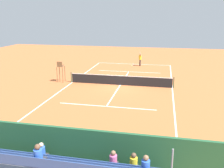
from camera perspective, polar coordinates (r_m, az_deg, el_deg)
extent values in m
plane|color=#BC6033|center=(24.42, 1.92, -0.23)|extent=(60.00, 60.00, 0.00)
cube|color=white|center=(35.02, 5.05, 4.60)|extent=(10.00, 0.10, 0.01)
cube|color=white|center=(14.42, -5.84, -12.01)|extent=(10.00, 0.10, 0.01)
cube|color=white|center=(24.10, 13.71, -0.89)|extent=(0.10, 22.00, 0.01)
cube|color=white|center=(25.71, -9.12, 0.40)|extent=(0.10, 22.00, 0.01)
cube|color=white|center=(30.21, 3.91, 2.85)|extent=(7.50, 0.10, 0.01)
cube|color=white|center=(18.78, -1.29, -5.18)|extent=(7.50, 0.10, 0.01)
cube|color=white|center=(24.42, 1.92, -0.23)|extent=(0.10, 12.10, 0.01)
cube|color=white|center=(35.02, 5.05, 4.60)|extent=(0.10, 0.30, 0.01)
cube|color=black|center=(24.30, 1.93, 0.80)|extent=(10.00, 0.02, 0.91)
cube|color=white|center=(24.18, 1.94, 1.91)|extent=(10.00, 0.04, 0.06)
cylinder|color=#2D5133|center=(23.97, 14.03, 0.32)|extent=(0.10, 0.10, 1.07)
cylinder|color=#2D5133|center=(25.62, -9.38, 1.56)|extent=(0.10, 0.10, 1.07)
cube|color=#235633|center=(11.48, -10.61, -14.29)|extent=(18.00, 0.16, 2.00)
cube|color=gray|center=(11.62, -11.10, -18.43)|extent=(9.00, 0.10, 0.45)
cube|color=gray|center=(11.64, -11.04, -18.35)|extent=(9.00, 0.04, 0.45)
cube|color=#335193|center=(10.95, -12.21, -17.05)|extent=(8.60, 0.36, 0.04)
cube|color=#335193|center=(10.70, -12.68, -16.63)|extent=(8.60, 0.03, 0.36)
cube|color=#335193|center=(10.10, -14.26, -17.20)|extent=(8.60, 0.36, 0.04)
cube|color=#335193|center=(9.86, -14.81, -16.75)|extent=(8.60, 0.03, 0.36)
cube|color=#335193|center=(9.27, -16.69, -17.35)|extent=(8.60, 0.36, 0.04)
cube|color=#335193|center=(9.04, -17.35, -16.85)|extent=(8.60, 0.03, 0.36)
cube|color=#2D2D33|center=(10.34, 5.04, -18.59)|extent=(0.32, 0.40, 0.12)
cylinder|color=yellow|center=(10.09, 5.00, -17.63)|extent=(0.30, 0.30, 0.45)
sphere|color=brown|center=(9.91, 5.04, -16.06)|extent=(0.20, 0.20, 0.20)
cube|color=#2D2D33|center=(10.45, 0.43, -18.15)|extent=(0.32, 0.40, 0.12)
cylinder|color=pink|center=(10.19, 0.29, -17.18)|extent=(0.30, 0.30, 0.45)
sphere|color=#8C6647|center=(10.02, 0.30, -15.62)|extent=(0.20, 0.20, 0.20)
cube|color=#2D2D33|center=(9.37, -16.13, -16.63)|extent=(0.32, 0.40, 0.12)
cylinder|color=blue|center=(9.14, -16.63, -15.49)|extent=(0.30, 0.30, 0.45)
sphere|color=brown|center=(8.98, -16.80, -13.71)|extent=(0.20, 0.20, 0.20)
cube|color=#2D2D33|center=(11.35, -15.50, -15.76)|extent=(0.32, 0.40, 0.12)
cylinder|color=blue|center=(11.12, -15.90, -14.80)|extent=(0.30, 0.30, 0.45)
sphere|color=beige|center=(10.96, -16.03, -13.33)|extent=(0.20, 0.20, 0.20)
cylinder|color=blue|center=(9.14, 7.75, -18.24)|extent=(0.30, 0.30, 0.45)
sphere|color=#8C6647|center=(8.96, 7.83, -16.52)|extent=(0.20, 0.20, 0.20)
cylinder|color=brown|center=(26.13, -10.79, 2.37)|extent=(0.07, 0.07, 1.60)
cylinder|color=brown|center=(26.37, -12.00, 2.42)|extent=(0.07, 0.07, 1.60)
cylinder|color=brown|center=(25.60, -11.30, 2.07)|extent=(0.07, 0.07, 1.60)
cylinder|color=brown|center=(25.83, -12.53, 2.12)|extent=(0.07, 0.07, 1.60)
cube|color=brown|center=(25.80, -11.76, 4.04)|extent=(0.56, 0.56, 0.06)
cube|color=brown|center=(25.54, -12.00, 4.52)|extent=(0.56, 0.06, 0.48)
cube|color=brown|center=(25.67, -11.24, 4.35)|extent=(0.04, 0.48, 0.04)
cube|color=brown|center=(25.88, -12.31, 4.38)|extent=(0.04, 0.48, 0.04)
cube|color=#234C2D|center=(11.80, 4.02, -16.26)|extent=(1.80, 0.40, 0.05)
cylinder|color=#234C2D|center=(11.86, 7.76, -17.47)|extent=(0.06, 0.06, 0.45)
cylinder|color=#234C2D|center=(12.02, 0.30, -16.82)|extent=(0.06, 0.06, 0.45)
cube|color=#234C2D|center=(11.49, 3.92, -15.46)|extent=(1.80, 0.04, 0.36)
cube|color=#B22D2D|center=(12.18, -6.27, -16.71)|extent=(0.90, 0.36, 0.36)
cylinder|color=black|center=(33.91, 6.44, 4.93)|extent=(0.14, 0.14, 0.85)
cylinder|color=black|center=(33.70, 6.50, 4.86)|extent=(0.14, 0.14, 0.85)
cylinder|color=yellow|center=(33.68, 6.51, 6.10)|extent=(0.44, 0.44, 0.60)
sphere|color=tan|center=(33.61, 6.53, 6.79)|extent=(0.22, 0.22, 0.22)
cylinder|color=tan|center=(33.38, 6.60, 6.89)|extent=(0.26, 0.15, 0.55)
cylinder|color=tan|center=(33.89, 6.44, 6.22)|extent=(0.11, 0.11, 0.50)
cylinder|color=black|center=(33.95, 5.05, 4.27)|extent=(0.27, 0.15, 0.03)
torus|color=#D8CC4C|center=(34.09, 4.66, 4.33)|extent=(0.40, 0.40, 0.02)
cylinder|color=white|center=(34.09, 4.66, 4.33)|extent=(0.25, 0.25, 0.00)
sphere|color=#CCDB33|center=(31.16, 3.16, 3.31)|extent=(0.07, 0.07, 0.07)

